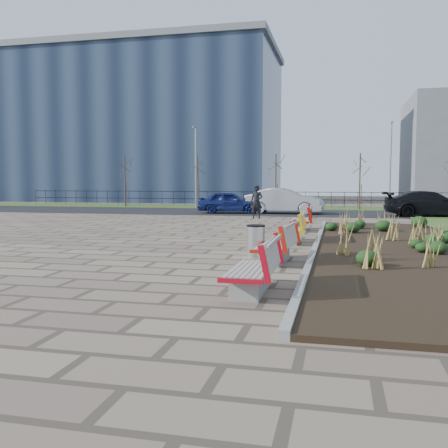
% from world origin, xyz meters
% --- Properties ---
extents(ground, '(120.00, 120.00, 0.00)m').
position_xyz_m(ground, '(0.00, 0.00, 0.00)').
color(ground, '#7D6C56').
rests_on(ground, ground).
extents(planting_bed, '(4.50, 18.00, 0.10)m').
position_xyz_m(planting_bed, '(6.25, 5.00, 0.05)').
color(planting_bed, black).
rests_on(planting_bed, ground).
extents(planting_curb, '(0.16, 18.00, 0.15)m').
position_xyz_m(planting_curb, '(3.92, 5.00, 0.07)').
color(planting_curb, gray).
rests_on(planting_curb, ground).
extents(grass_verge_far, '(80.00, 5.00, 0.04)m').
position_xyz_m(grass_verge_far, '(0.00, 28.00, 0.02)').
color(grass_verge_far, '#33511E').
rests_on(grass_verge_far, ground).
extents(road, '(80.00, 7.00, 0.02)m').
position_xyz_m(road, '(0.00, 22.00, 0.01)').
color(road, black).
rests_on(road, ground).
extents(bench_a, '(0.91, 2.10, 1.00)m').
position_xyz_m(bench_a, '(3.00, -1.28, 0.50)').
color(bench_a, '#B70C1D').
rests_on(bench_a, ground).
extents(bench_b, '(1.05, 2.16, 1.00)m').
position_xyz_m(bench_b, '(3.00, 2.22, 0.50)').
color(bench_b, '#AF1D0B').
rests_on(bench_b, ground).
extents(bench_c, '(0.97, 2.13, 1.00)m').
position_xyz_m(bench_c, '(3.00, 6.41, 0.50)').
color(bench_c, '#E2BA0B').
rests_on(bench_c, ground).
extents(bench_d, '(1.00, 2.14, 1.00)m').
position_xyz_m(bench_d, '(3.00, 10.71, 0.50)').
color(bench_d, '#A3130A').
rests_on(bench_d, ground).
extents(litter_bin, '(0.49, 0.49, 0.87)m').
position_xyz_m(litter_bin, '(2.39, 2.98, 0.44)').
color(litter_bin, '#B2B2B7').
rests_on(litter_bin, ground).
extents(pedestrian, '(0.67, 0.44, 1.84)m').
position_xyz_m(pedestrian, '(0.14, 16.88, 0.92)').
color(pedestrian, black).
rests_on(pedestrian, ground).
extents(car_blue, '(4.25, 2.16, 1.39)m').
position_xyz_m(car_blue, '(-2.19, 20.67, 0.71)').
color(car_blue, navy).
rests_on(car_blue, road).
extents(car_silver, '(4.92, 1.90, 1.60)m').
position_xyz_m(car_silver, '(1.24, 21.03, 0.82)').
color(car_silver, '#97999E').
rests_on(car_silver, road).
extents(car_black, '(5.30, 2.68, 1.48)m').
position_xyz_m(car_black, '(9.70, 20.38, 0.76)').
color(car_black, black).
rests_on(car_black, road).
extents(tree_a, '(1.40, 1.40, 4.00)m').
position_xyz_m(tree_a, '(-12.00, 26.50, 2.04)').
color(tree_a, '#4C3D2D').
rests_on(tree_a, grass_verge_far).
extents(tree_b, '(1.40, 1.40, 4.00)m').
position_xyz_m(tree_b, '(-6.00, 26.50, 2.04)').
color(tree_b, '#4C3D2D').
rests_on(tree_b, grass_verge_far).
extents(tree_c, '(1.40, 1.40, 4.00)m').
position_xyz_m(tree_c, '(0.00, 26.50, 2.04)').
color(tree_c, '#4C3D2D').
rests_on(tree_c, grass_verge_far).
extents(tree_d, '(1.40, 1.40, 4.00)m').
position_xyz_m(tree_d, '(6.00, 26.50, 2.04)').
color(tree_d, '#4C3D2D').
rests_on(tree_d, grass_verge_far).
extents(lamp_west, '(0.24, 0.60, 6.00)m').
position_xyz_m(lamp_west, '(-6.00, 26.00, 3.04)').
color(lamp_west, gray).
rests_on(lamp_west, grass_verge_far).
extents(lamp_east, '(0.24, 0.60, 6.00)m').
position_xyz_m(lamp_east, '(8.00, 26.00, 3.04)').
color(lamp_east, gray).
rests_on(lamp_east, grass_verge_far).
extents(railing_fence, '(44.00, 0.10, 1.20)m').
position_xyz_m(railing_fence, '(0.00, 29.50, 0.64)').
color(railing_fence, black).
rests_on(railing_fence, grass_verge_far).
extents(building_glass, '(40.00, 14.00, 15.00)m').
position_xyz_m(building_glass, '(-22.00, 40.00, 7.50)').
color(building_glass, '#192338').
rests_on(building_glass, ground).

